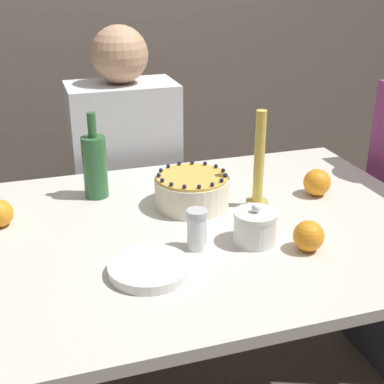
{
  "coord_description": "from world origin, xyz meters",
  "views": [
    {
      "loc": [
        -0.34,
        -1.24,
        1.39
      ],
      "look_at": [
        0.1,
        0.13,
        0.76
      ],
      "focal_mm": 50.0,
      "sensor_mm": 36.0,
      "label": 1
    }
  ],
  "objects_px": {
    "sugar_bowl": "(255,227)",
    "person_man_blue_shirt": "(127,199)",
    "candle": "(259,168)",
    "bottle": "(95,165)",
    "cake": "(192,191)",
    "sugar_shaker": "(197,229)"
  },
  "relations": [
    {
      "from": "candle",
      "to": "person_man_blue_shirt",
      "type": "height_order",
      "value": "person_man_blue_shirt"
    },
    {
      "from": "sugar_bowl",
      "to": "person_man_blue_shirt",
      "type": "xyz_separation_m",
      "value": [
        -0.18,
        0.82,
        -0.25
      ]
    },
    {
      "from": "candle",
      "to": "bottle",
      "type": "xyz_separation_m",
      "value": [
        -0.44,
        0.22,
        -0.02
      ]
    },
    {
      "from": "cake",
      "to": "candle",
      "type": "distance_m",
      "value": 0.2
    },
    {
      "from": "sugar_bowl",
      "to": "bottle",
      "type": "height_order",
      "value": "bottle"
    },
    {
      "from": "sugar_bowl",
      "to": "cake",
      "type": "bearing_deg",
      "value": 107.97
    },
    {
      "from": "cake",
      "to": "bottle",
      "type": "height_order",
      "value": "bottle"
    },
    {
      "from": "bottle",
      "to": "cake",
      "type": "bearing_deg",
      "value": -30.98
    },
    {
      "from": "bottle",
      "to": "person_man_blue_shirt",
      "type": "distance_m",
      "value": 0.53
    },
    {
      "from": "candle",
      "to": "bottle",
      "type": "bearing_deg",
      "value": 153.79
    },
    {
      "from": "cake",
      "to": "candle",
      "type": "relative_size",
      "value": 0.76
    },
    {
      "from": "cake",
      "to": "person_man_blue_shirt",
      "type": "xyz_separation_m",
      "value": [
        -0.09,
        0.56,
        -0.25
      ]
    },
    {
      "from": "cake",
      "to": "bottle",
      "type": "bearing_deg",
      "value": 149.02
    },
    {
      "from": "sugar_shaker",
      "to": "person_man_blue_shirt",
      "type": "xyz_separation_m",
      "value": [
        -0.03,
        0.8,
        -0.26
      ]
    },
    {
      "from": "cake",
      "to": "sugar_shaker",
      "type": "height_order",
      "value": "same"
    },
    {
      "from": "sugar_bowl",
      "to": "bottle",
      "type": "bearing_deg",
      "value": 129.41
    },
    {
      "from": "person_man_blue_shirt",
      "to": "candle",
      "type": "bearing_deg",
      "value": 114.17
    },
    {
      "from": "candle",
      "to": "sugar_shaker",
      "type": "bearing_deg",
      "value": -143.1
    },
    {
      "from": "sugar_bowl",
      "to": "person_man_blue_shirt",
      "type": "bearing_deg",
      "value": 102.42
    },
    {
      "from": "cake",
      "to": "person_man_blue_shirt",
      "type": "distance_m",
      "value": 0.62
    },
    {
      "from": "sugar_bowl",
      "to": "candle",
      "type": "relative_size",
      "value": 0.39
    },
    {
      "from": "candle",
      "to": "person_man_blue_shirt",
      "type": "distance_m",
      "value": 0.75
    }
  ]
}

